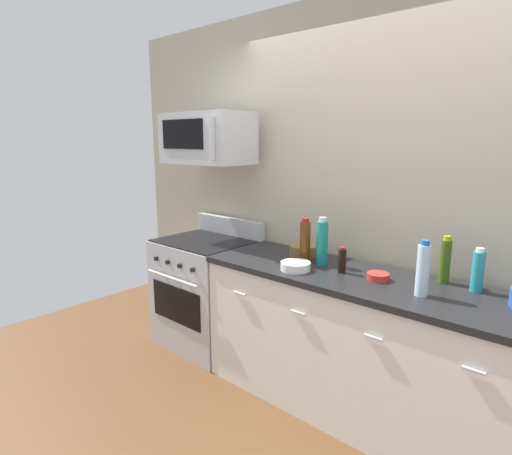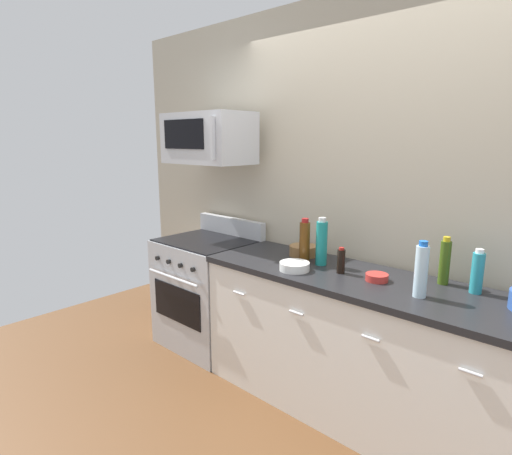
{
  "view_description": "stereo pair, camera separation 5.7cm",
  "coord_description": "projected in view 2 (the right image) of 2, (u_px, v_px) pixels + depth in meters",
  "views": [
    {
      "loc": [
        1.12,
        -2.25,
        1.74
      ],
      "look_at": [
        -0.82,
        -0.05,
        1.12
      ],
      "focal_mm": 29.34,
      "sensor_mm": 36.0,
      "label": 1
    },
    {
      "loc": [
        1.16,
        -2.22,
        1.74
      ],
      "look_at": [
        -0.82,
        -0.05,
        1.12
      ],
      "focal_mm": 29.34,
      "sensor_mm": 36.0,
      "label": 2
    }
  ],
  "objects": [
    {
      "name": "counter_unit",
      "position": [
        357.0,
        347.0,
        2.63
      ],
      "size": [
        2.11,
        0.66,
        0.92
      ],
      "color": "silver",
      "rests_on": "ground_plane"
    },
    {
      "name": "bowl_wooden_salad",
      "position": [
        303.0,
        250.0,
        3.01
      ],
      "size": [
        0.2,
        0.2,
        0.08
      ],
      "color": "brown",
      "rests_on": "countertop_slab"
    },
    {
      "name": "bottle_olive_oil",
      "position": [
        445.0,
        262.0,
        2.4
      ],
      "size": [
        0.06,
        0.06,
        0.28
      ],
      "color": "#385114",
      "rests_on": "countertop_slab"
    },
    {
      "name": "bottle_wine_amber",
      "position": [
        305.0,
        242.0,
        2.82
      ],
      "size": [
        0.07,
        0.07,
        0.31
      ],
      "color": "#59330F",
      "rests_on": "countertop_slab"
    },
    {
      "name": "bottle_dish_soap",
      "position": [
        477.0,
        272.0,
        2.26
      ],
      "size": [
        0.06,
        0.06,
        0.25
      ],
      "color": "teal",
      "rests_on": "countertop_slab"
    },
    {
      "name": "back_wall",
      "position": [
        395.0,
        200.0,
        2.74
      ],
      "size": [
        5.2,
        0.1,
        2.7
      ],
      "primitive_type": "cube",
      "color": "#9E937F",
      "rests_on": "ground_plane"
    },
    {
      "name": "range_oven",
      "position": [
        208.0,
        291.0,
        3.58
      ],
      "size": [
        0.76,
        0.69,
        1.07
      ],
      "color": "#B7BABF",
      "rests_on": "ground_plane"
    },
    {
      "name": "bottle_water_clear",
      "position": [
        421.0,
        271.0,
        2.2
      ],
      "size": [
        0.07,
        0.07,
        0.31
      ],
      "color": "silver",
      "rests_on": "countertop_slab"
    },
    {
      "name": "bowl_white_ceramic",
      "position": [
        294.0,
        266.0,
        2.67
      ],
      "size": [
        0.19,
        0.19,
        0.05
      ],
      "color": "white",
      "rests_on": "countertop_slab"
    },
    {
      "name": "ground_plane",
      "position": [
        354.0,
        412.0,
        2.73
      ],
      "size": [
        6.24,
        6.24,
        0.0
      ],
      "primitive_type": "plane",
      "color": "brown"
    },
    {
      "name": "bottle_soy_sauce_dark",
      "position": [
        341.0,
        261.0,
        2.61
      ],
      "size": [
        0.05,
        0.05,
        0.17
      ],
      "color": "black",
      "rests_on": "countertop_slab"
    },
    {
      "name": "bowl_red_small",
      "position": [
        377.0,
        277.0,
        2.47
      ],
      "size": [
        0.13,
        0.13,
        0.04
      ],
      "color": "#B72D28",
      "rests_on": "countertop_slab"
    },
    {
      "name": "microwave",
      "position": [
        208.0,
        138.0,
        3.35
      ],
      "size": [
        0.74,
        0.44,
        0.4
      ],
      "color": "#B7BABF"
    },
    {
      "name": "bottle_sparkling_teal",
      "position": [
        322.0,
        242.0,
        2.77
      ],
      "size": [
        0.08,
        0.08,
        0.32
      ],
      "color": "#197F7A",
      "rests_on": "countertop_slab"
    }
  ]
}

